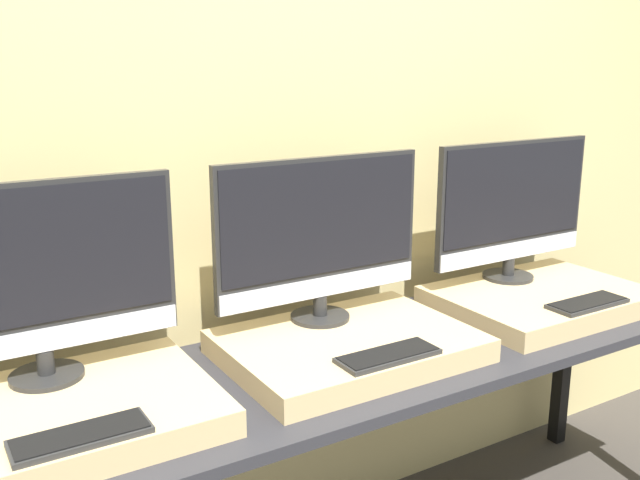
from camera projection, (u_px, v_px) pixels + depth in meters
wall_back at (280, 135)px, 2.11m from camera, size 8.00×0.04×2.60m
workbench at (349, 379)px, 1.95m from camera, size 2.52×0.62×0.73m
wooden_riser_left at (62, 416)px, 1.55m from camera, size 0.66×0.48×0.06m
monitor_left at (37, 275)px, 1.60m from camera, size 0.64×0.17×0.47m
keyboard_left at (81, 436)px, 1.39m from camera, size 0.27×0.10×0.01m
wooden_riser_center at (348, 346)px, 1.93m from camera, size 0.66×0.48×0.06m
monitor_center at (320, 233)px, 1.98m from camera, size 0.64×0.17×0.47m
keyboard_center at (388, 355)px, 1.77m from camera, size 0.27×0.10×0.01m
wooden_riser_right at (540, 299)px, 2.31m from camera, size 0.66×0.48×0.06m
monitor_right at (513, 205)px, 2.35m from camera, size 0.64×0.17×0.47m
keyboard_right at (587, 303)px, 2.15m from camera, size 0.27×0.10×0.01m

